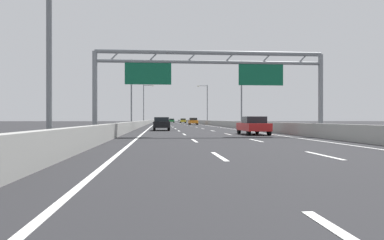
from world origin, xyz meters
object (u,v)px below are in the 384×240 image
object	(u,v)px
streetlamp_right_mid	(240,90)
blue_car	(161,121)
sign_gantry	(209,71)
streetlamp_left_near	(56,3)
black_car	(162,124)
silver_car	(161,121)
orange_car	(193,121)
green_car	(172,121)
streetlamp_right_far	(206,102)
red_car	(253,125)
streetlamp_left_far	(145,102)
streetlamp_left_mid	(133,89)
yellow_car	(183,121)

from	to	relation	value
streetlamp_right_mid	blue_car	xyz separation A→B (m)	(-11.05, 77.80, -4.66)
blue_car	sign_gantry	bearing A→B (deg)	-88.04
streetlamp_left_near	black_car	distance (m)	28.10
silver_car	orange_car	bearing A→B (deg)	-75.67
streetlamp_left_near	silver_car	xyz separation A→B (m)	(3.85, 97.15, -4.63)
sign_gantry	blue_car	distance (m)	102.30
black_car	green_car	world-z (taller)	black_car
streetlamp_right_mid	green_car	distance (m)	76.95
streetlamp_right_far	black_car	distance (m)	50.76
blue_car	silver_car	distance (m)	19.03
sign_gantry	orange_car	bearing A→B (deg)	86.19
sign_gantry	streetlamp_right_far	distance (m)	63.19
black_car	streetlamp_left_near	bearing A→B (deg)	-98.01
orange_car	silver_car	size ratio (longest dim) A/B	1.00
streetlamp_left_near	orange_car	bearing A→B (deg)	80.92
black_car	blue_car	bearing A→B (deg)	89.99
green_car	blue_car	bearing A→B (deg)	160.29
green_car	streetlamp_right_mid	bearing A→B (deg)	-84.55
streetlamp_left_near	red_car	xyz separation A→B (m)	(11.21, 15.97, -4.66)
streetlamp_right_far	streetlamp_left_far	bearing A→B (deg)	180.00
streetlamp_right_mid	red_car	bearing A→B (deg)	-99.43
streetlamp_left_far	green_car	bearing A→B (deg)	78.65
streetlamp_right_far	blue_car	world-z (taller)	streetlamp_right_far
silver_car	red_car	size ratio (longest dim) A/B	0.97
streetlamp_left_far	blue_car	distance (m)	39.88
streetlamp_right_far	blue_car	distance (m)	41.20
orange_car	streetlamp_left_mid	bearing A→B (deg)	-109.80
streetlamp_left_far	black_car	world-z (taller)	streetlamp_left_far
streetlamp_left_near	red_car	world-z (taller)	streetlamp_left_near
streetlamp_right_mid	yellow_car	distance (m)	70.38
streetlamp_left_near	red_car	distance (m)	20.06
yellow_car	silver_car	xyz separation A→B (m)	(-7.32, -11.35, 0.03)
streetlamp_left_mid	streetlamp_left_far	xyz separation A→B (m)	(0.00, 38.38, 0.00)
streetlamp_right_mid	orange_car	size ratio (longest dim) A/B	2.13
streetlamp_left_far	green_car	size ratio (longest dim) A/B	2.28
red_car	green_car	world-z (taller)	red_car
streetlamp_left_mid	streetlamp_left_near	bearing A→B (deg)	-90.00
red_car	green_car	bearing A→B (deg)	92.06
streetlamp_left_far	black_car	xyz separation A→B (m)	(3.86, -49.32, -4.65)
orange_car	sign_gantry	bearing A→B (deg)	-93.81
streetlamp_right_far	silver_car	world-z (taller)	streetlamp_right_far
streetlamp_left_mid	silver_car	world-z (taller)	streetlamp_left_mid
streetlamp_left_near	silver_car	distance (m)	97.34
yellow_car	sign_gantry	bearing A→B (deg)	-92.30
orange_car	blue_car	distance (m)	47.71
black_car	streetlamp_right_mid	bearing A→B (deg)	44.66
sign_gantry	blue_car	world-z (taller)	sign_gantry
yellow_car	silver_car	size ratio (longest dim) A/B	0.96
streetlamp_right_mid	yellow_car	world-z (taller)	streetlamp_right_mid
streetlamp_left_far	yellow_car	bearing A→B (deg)	70.62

